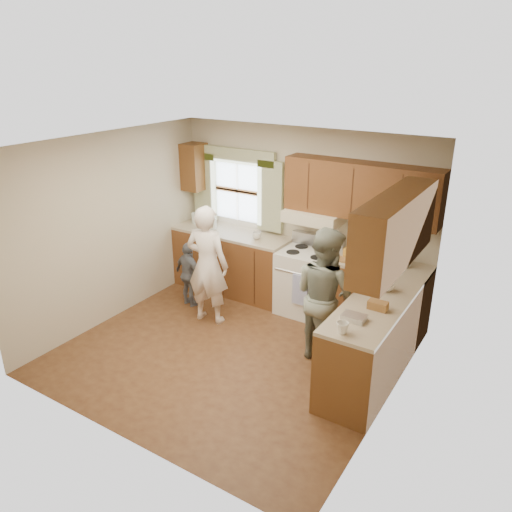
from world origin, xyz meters
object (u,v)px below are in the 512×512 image
Objects in this scene: stove at (308,281)px; woman_left at (207,265)px; woman_right at (324,295)px; child at (189,275)px.

woman_left reaches higher than stove.
stove is 1.18m from woman_right.
woman_left is (-1.02, -0.92, 0.34)m from stove.
woman_right is at bearing 172.25° from woman_left.
woman_right reaches higher than woman_left.
woman_left is 1.70× the size of child.
woman_right reaches higher than stove.
woman_left is at bearing 20.92° from woman_right.
child is at bearing -154.77° from stove.
woman_right is (0.65, -0.92, 0.35)m from stove.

